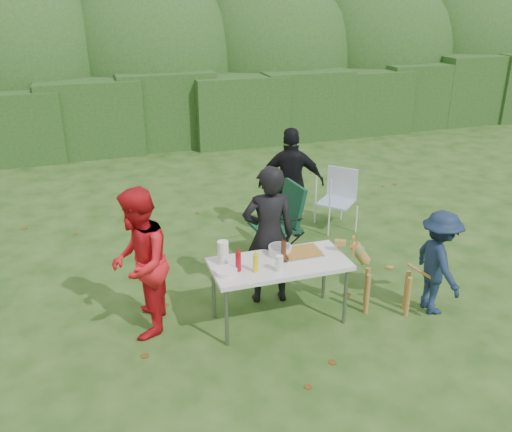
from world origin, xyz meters
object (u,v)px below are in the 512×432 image
object	(u,v)px
person_black_puffy	(291,183)
dog	(388,278)
folding_table	(279,266)
beer_bottle	(284,252)
mustard_bottle	(256,263)
child	(438,263)
person_cook	(269,236)
lawn_chair	(336,200)
ketchup_bottle	(238,262)
camping_chair	(276,223)
person_red_jacket	(139,263)
paper_towel_roll	(223,253)

from	to	relation	value
person_black_puffy	dog	distance (m)	2.39
folding_table	beer_bottle	distance (m)	0.18
folding_table	mustard_bottle	bearing A→B (deg)	-157.81
child	dog	size ratio (longest dim) A/B	1.36
dog	person_cook	bearing A→B (deg)	-2.74
beer_bottle	folding_table	bearing A→B (deg)	175.04
lawn_chair	beer_bottle	xyz separation A→B (m)	(-1.69, -2.16, 0.39)
ketchup_bottle	camping_chair	bearing A→B (deg)	57.55
person_red_jacket	camping_chair	world-z (taller)	person_red_jacket
paper_towel_roll	camping_chair	bearing A→B (deg)	50.59
ketchup_bottle	beer_bottle	world-z (taller)	beer_bottle
dog	lawn_chair	size ratio (longest dim) A/B	0.98
beer_bottle	paper_towel_roll	size ratio (longest dim) A/B	0.92
person_red_jacket	person_black_puffy	world-z (taller)	person_black_puffy
folding_table	dog	size ratio (longest dim) A/B	1.65
person_black_puffy	lawn_chair	distance (m)	0.85
camping_chair	mustard_bottle	size ratio (longest dim) A/B	5.34
folding_table	paper_towel_roll	size ratio (longest dim) A/B	5.77
person_black_puffy	mustard_bottle	world-z (taller)	person_black_puffy
camping_chair	mustard_bottle	distance (m)	1.81
dog	mustard_bottle	xyz separation A→B (m)	(-1.57, 0.08, 0.41)
person_cook	person_black_puffy	xyz separation A→B (m)	(0.93, 1.67, -0.02)
person_red_jacket	beer_bottle	bearing A→B (deg)	93.03
lawn_chair	ketchup_bottle	size ratio (longest dim) A/B	4.24
camping_chair	beer_bottle	bearing A→B (deg)	67.57
person_black_puffy	mustard_bottle	xyz separation A→B (m)	(-1.28, -2.26, 0.01)
person_red_jacket	paper_towel_roll	size ratio (longest dim) A/B	6.33
dog	ketchup_bottle	distance (m)	1.79
person_black_puffy	ketchup_bottle	xyz separation A→B (m)	(-1.45, -2.18, 0.02)
person_black_puffy	camping_chair	xyz separation A→B (m)	(-0.48, -0.66, -0.30)
dog	beer_bottle	world-z (taller)	beer_bottle
folding_table	child	bearing A→B (deg)	-11.32
folding_table	lawn_chair	distance (m)	2.78
dog	lawn_chair	bearing A→B (deg)	-75.53
ketchup_bottle	child	bearing A→B (deg)	-7.61
person_cook	mustard_bottle	world-z (taller)	person_cook
lawn_chair	mustard_bottle	distance (m)	3.09
person_cook	paper_towel_roll	bearing A→B (deg)	34.04
ketchup_bottle	mustard_bottle	bearing A→B (deg)	-23.53
lawn_chair	ketchup_bottle	distance (m)	3.15
camping_chair	dog	bearing A→B (deg)	108.94
person_red_jacket	beer_bottle	world-z (taller)	person_red_jacket
person_black_puffy	mustard_bottle	distance (m)	2.59
mustard_bottle	lawn_chair	bearing A→B (deg)	48.11
person_red_jacket	ketchup_bottle	xyz separation A→B (m)	(0.99, -0.33, 0.03)
folding_table	person_cook	xyz separation A→B (m)	(0.04, 0.46, 0.16)
person_cook	paper_towel_roll	distance (m)	0.70
paper_towel_roll	person_black_puffy	bearing A→B (deg)	51.67
person_cook	ketchup_bottle	world-z (taller)	person_cook
mustard_bottle	camping_chair	bearing A→B (deg)	63.37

